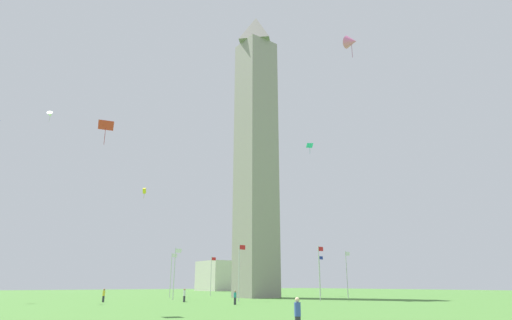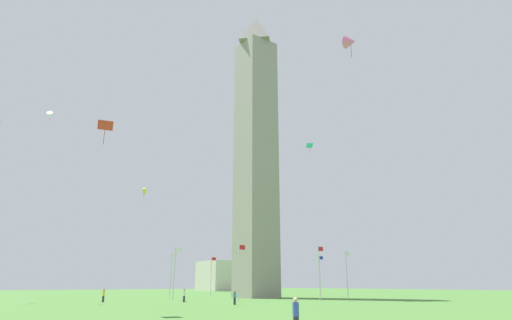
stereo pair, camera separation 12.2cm
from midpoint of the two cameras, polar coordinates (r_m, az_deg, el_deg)
ground_plane at (r=76.19m, az=0.05°, el=-18.60°), size 260.00×260.00×0.00m
obelisk_monument at (r=80.63m, az=0.04°, el=2.33°), size 6.34×6.34×57.63m
flagpole_n at (r=86.60m, az=8.94°, el=-15.33°), size 1.12×0.14×7.89m
flagpole_ne at (r=92.00m, az=1.66°, el=-15.60°), size 1.12×0.14×7.89m
flagpole_e at (r=89.57m, az=-6.18°, el=-15.48°), size 1.12×0.14×7.89m
flagpole_se at (r=80.21m, az=-11.65°, el=-15.09°), size 1.12×0.14×7.89m
flagpole_s at (r=68.03m, az=-11.19°, el=-14.86°), size 1.12×0.14×7.89m
flagpole_sw at (r=60.52m, az=-2.30°, el=-14.94°), size 1.12×0.14×7.89m
flagpole_w at (r=64.06m, az=8.84°, el=-14.87°), size 1.12×0.14×7.89m
flagpole_nw at (r=75.45m, az=12.56°, el=-14.95°), size 1.12×0.14×7.89m
person_teal_shirt at (r=50.90m, az=-2.91°, el=-18.56°), size 0.32×0.32×1.61m
person_yellow_shirt at (r=61.38m, az=-20.38°, el=-17.23°), size 0.32×0.32×1.74m
person_blue_shirt at (r=21.81m, az=5.74°, el=-20.70°), size 0.32×0.32×1.70m
person_white_shirt at (r=58.77m, az=-9.89°, el=-18.05°), size 0.32×0.32×1.74m
kite_yellow_box at (r=67.55m, az=-15.21°, el=-4.16°), size 0.81×0.93×1.74m
kite_pink_delta at (r=38.91m, az=13.10°, el=15.73°), size 1.37×1.52×2.28m
kite_white_delta at (r=70.36m, az=-26.66°, el=5.65°), size 1.26×1.38×1.77m
kite_red_diamond at (r=41.21m, az=-20.13°, el=4.47°), size 1.67×1.62×2.16m
kite_cyan_diamond at (r=70.21m, az=7.50°, el=1.98°), size 1.40×1.35×1.76m
distant_building at (r=153.81m, az=-3.75°, el=-15.79°), size 19.76×14.34×10.14m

